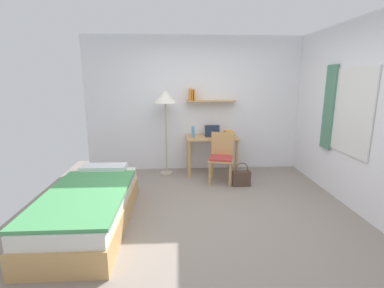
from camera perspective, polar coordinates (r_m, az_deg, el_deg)
ground_plane at (r=3.99m, az=3.55°, el=-13.61°), size 5.28×5.28×0.00m
wall_back at (r=5.61m, az=1.36°, el=7.98°), size 4.40×0.27×2.60m
wall_right at (r=4.36m, az=31.30°, el=4.75°), size 0.10×4.40×2.60m
bed at (r=3.79m, az=-20.03°, el=-11.94°), size 0.94×2.04×0.54m
desk at (r=5.42m, az=4.00°, el=0.06°), size 0.98×0.56×0.72m
desk_chair at (r=4.98m, az=5.99°, el=-2.35°), size 0.51×0.50×0.87m
standing_lamp at (r=5.25m, az=-5.43°, el=8.71°), size 0.43×0.43×1.59m
laptop at (r=5.47m, az=4.14°, el=2.19°), size 0.30×0.22×0.20m
water_bottle at (r=5.28m, az=0.21°, el=2.45°), size 0.06×0.06×0.21m
book_stack at (r=5.38m, az=7.47°, el=2.01°), size 0.19×0.24×0.11m
handbag at (r=4.92m, az=9.99°, el=-6.75°), size 0.30×0.11×0.41m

